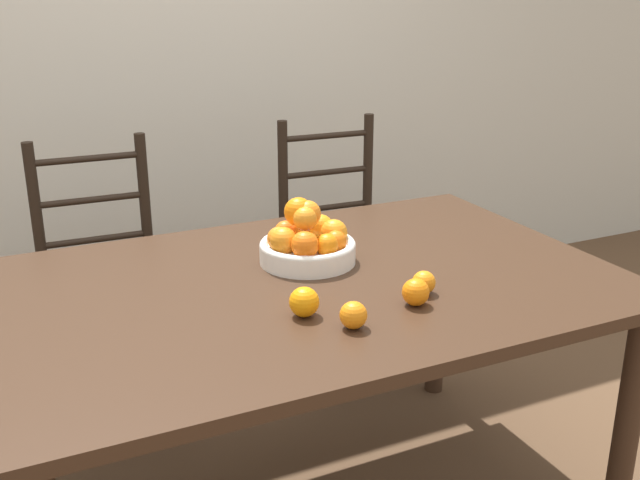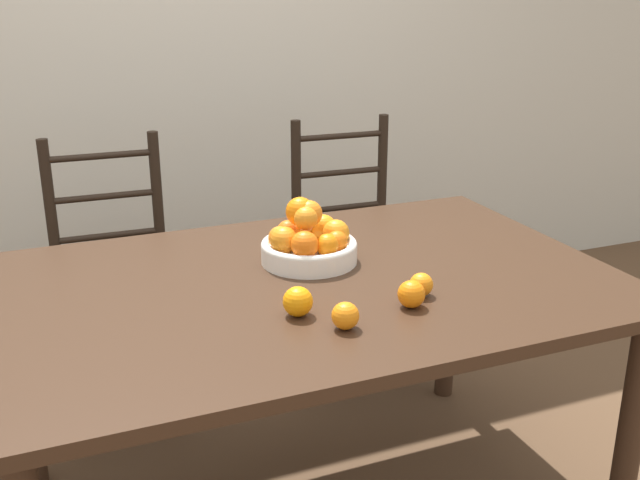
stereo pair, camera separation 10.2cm
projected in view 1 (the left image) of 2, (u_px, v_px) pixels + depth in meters
wall_back at (154, 38)px, 3.20m from camera, size 8.00×0.06×2.60m
dining_table at (308, 310)px, 2.05m from camera, size 1.67×1.09×0.78m
fruit_bowl at (307, 242)px, 2.12m from camera, size 0.27×0.27×0.19m
orange_loose_0 at (424, 282)px, 1.92m from camera, size 0.06×0.06×0.06m
orange_loose_1 at (353, 315)px, 1.73m from camera, size 0.07×0.07×0.07m
orange_loose_2 at (304, 302)px, 1.79m from camera, size 0.07×0.07×0.07m
orange_loose_3 at (416, 292)px, 1.85m from camera, size 0.07×0.07×0.07m
chair_left at (105, 291)px, 2.67m from camera, size 0.43×0.41×1.02m
chair_right at (340, 252)px, 3.05m from camera, size 0.44×0.42×1.02m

